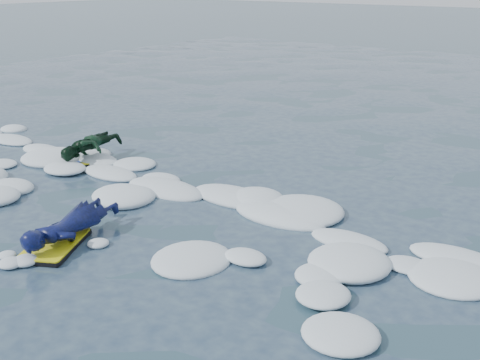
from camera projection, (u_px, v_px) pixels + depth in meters
name	position (u px, v px, depth m)	size (l,w,h in m)	color
ground	(117.00, 228.00, 7.88)	(120.00, 120.00, 0.00)	#1C3544
foam_band	(172.00, 205.00, 8.66)	(12.00, 3.10, 0.30)	white
prone_woman_unit	(69.00, 227.00, 7.39)	(0.97, 1.62, 0.39)	black
prone_child_unit	(91.00, 149.00, 10.57)	(0.67, 1.28, 0.47)	black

